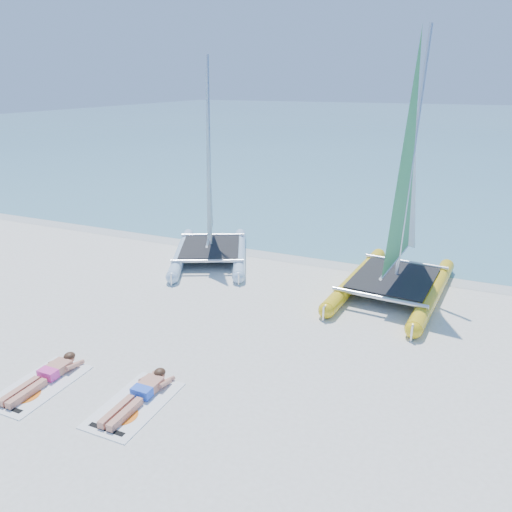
# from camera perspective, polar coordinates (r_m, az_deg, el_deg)

# --- Properties ---
(ground) EXTENTS (140.00, 140.00, 0.00)m
(ground) POSITION_cam_1_polar(r_m,az_deg,el_deg) (11.73, -2.81, -8.45)
(ground) COLOR white
(ground) RESTS_ON ground
(sea) EXTENTS (140.00, 115.00, 0.01)m
(sea) POSITION_cam_1_polar(r_m,az_deg,el_deg) (72.59, 20.75, 13.99)
(sea) COLOR #70B0BB
(sea) RESTS_ON ground
(wet_sand_strip) EXTENTS (140.00, 1.40, 0.01)m
(wet_sand_strip) POSITION_cam_1_polar(r_m,az_deg,el_deg) (16.41, 5.81, -0.13)
(wet_sand_strip) COLOR silver
(wet_sand_strip) RESTS_ON ground
(catamaran_blue) EXTENTS (4.03, 5.23, 6.44)m
(catamaran_blue) POSITION_cam_1_polar(r_m,az_deg,el_deg) (15.84, -5.39, 6.41)
(catamaran_blue) COLOR #B9DEF4
(catamaran_blue) RESTS_ON ground
(catamaran_yellow) EXTENTS (2.89, 5.65, 7.08)m
(catamaran_yellow) POSITION_cam_1_polar(r_m,az_deg,el_deg) (13.95, 16.66, 5.16)
(catamaran_yellow) COLOR gold
(catamaran_yellow) RESTS_ON ground
(towel_a) EXTENTS (1.00, 1.85, 0.02)m
(towel_a) POSITION_cam_1_polar(r_m,az_deg,el_deg) (10.63, -23.48, -13.39)
(towel_a) COLOR white
(towel_a) RESTS_ON ground
(sunbather_a) EXTENTS (0.37, 1.73, 0.26)m
(sunbather_a) POSITION_cam_1_polar(r_m,az_deg,el_deg) (10.68, -22.81, -12.44)
(sunbather_a) COLOR tan
(sunbather_a) RESTS_ON towel_a
(towel_b) EXTENTS (1.00, 1.85, 0.02)m
(towel_b) POSITION_cam_1_polar(r_m,az_deg,el_deg) (9.56, -13.71, -16.16)
(towel_b) COLOR white
(towel_b) RESTS_ON ground
(sunbather_b) EXTENTS (0.37, 1.73, 0.26)m
(sunbather_b) POSITION_cam_1_polar(r_m,az_deg,el_deg) (9.62, -13.06, -15.06)
(sunbather_b) COLOR tan
(sunbather_b) RESTS_ON towel_b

